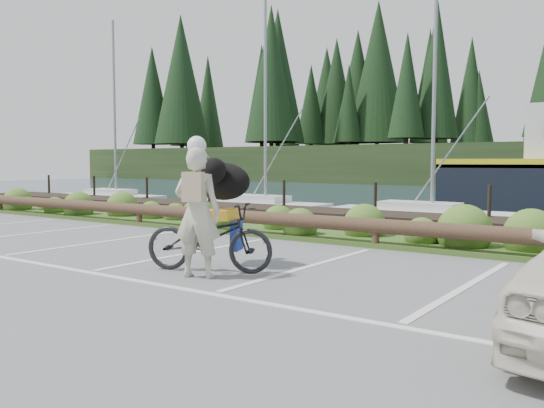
{
  "coord_description": "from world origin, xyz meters",
  "views": [
    {
      "loc": [
        4.97,
        -6.02,
        1.74
      ],
      "look_at": [
        -0.08,
        1.09,
        1.1
      ],
      "focal_mm": 38.0,
      "sensor_mm": 36.0,
      "label": 1
    }
  ],
  "objects": [
    {
      "name": "cyclist",
      "position": [
        -0.91,
        0.33,
        0.98
      ],
      "size": [
        0.84,
        0.7,
        1.96
      ],
      "primitive_type": "imported",
      "rotation": [
        0.0,
        0.0,
        3.51
      ],
      "color": "beige",
      "rests_on": "ground"
    },
    {
      "name": "bicycle",
      "position": [
        -1.08,
        0.78,
        0.55
      ],
      "size": [
        2.21,
        1.43,
        1.09
      ],
      "primitive_type": "imported",
      "rotation": [
        0.0,
        0.0,
        1.94
      ],
      "color": "black",
      "rests_on": "ground"
    },
    {
      "name": "log_rail",
      "position": [
        0.0,
        4.6,
        0.0
      ],
      "size": [
        32.0,
        0.3,
        0.6
      ],
      "primitive_type": null,
      "color": "#443021",
      "rests_on": "ground"
    },
    {
      "name": "vegetation_strip",
      "position": [
        0.0,
        5.3,
        0.05
      ],
      "size": [
        34.0,
        1.6,
        0.1
      ],
      "primitive_type": "cube",
      "color": "#3D5B21",
      "rests_on": "ground"
    },
    {
      "name": "ground",
      "position": [
        0.0,
        0.0,
        0.0
      ],
      "size": [
        72.0,
        72.0,
        0.0
      ],
      "primitive_type": "plane",
      "color": "#5E5E60"
    },
    {
      "name": "dog",
      "position": [
        -1.32,
        1.4,
        1.41
      ],
      "size": [
        0.9,
        1.22,
        0.63
      ],
      "primitive_type": "ellipsoid",
      "rotation": [
        0.0,
        0.0,
        1.94
      ],
      "color": "black",
      "rests_on": "bicycle"
    }
  ]
}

